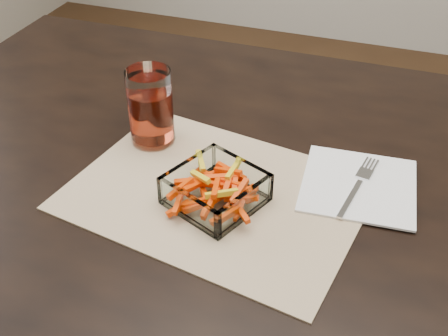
% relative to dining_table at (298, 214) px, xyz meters
% --- Properties ---
extents(dining_table, '(1.60, 0.90, 0.75)m').
position_rel_dining_table_xyz_m(dining_table, '(0.00, 0.00, 0.00)').
color(dining_table, black).
rests_on(dining_table, ground).
extents(placemat, '(0.50, 0.40, 0.00)m').
position_rel_dining_table_xyz_m(placemat, '(-0.12, -0.10, 0.09)').
color(placemat, tan).
rests_on(placemat, dining_table).
extents(glass_bowl, '(0.16, 0.16, 0.05)m').
position_rel_dining_table_xyz_m(glass_bowl, '(-0.11, -0.12, 0.11)').
color(glass_bowl, white).
rests_on(glass_bowl, placemat).
extents(tumbler, '(0.08, 0.08, 0.14)m').
position_rel_dining_table_xyz_m(tumbler, '(-0.27, 0.01, 0.15)').
color(tumbler, white).
rests_on(tumbler, placemat).
extents(napkin, '(0.19, 0.19, 0.00)m').
position_rel_dining_table_xyz_m(napkin, '(0.09, -0.00, 0.09)').
color(napkin, white).
rests_on(napkin, placemat).
extents(fork, '(0.04, 0.17, 0.00)m').
position_rel_dining_table_xyz_m(fork, '(0.09, -0.01, 0.10)').
color(fork, silver).
rests_on(fork, napkin).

